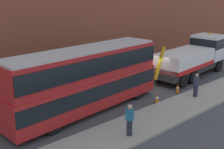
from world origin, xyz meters
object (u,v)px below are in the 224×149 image
object	(u,v)px
recovery_tow_truck	(194,57)
traffic_cone_near_bus	(157,99)
double_decker_bus	(86,77)
pedestrian_onlooker	(130,120)
pedestrian_bystander	(196,85)
traffic_cone_midway	(178,88)

from	to	relation	value
recovery_tow_truck	traffic_cone_near_bus	world-z (taller)	recovery_tow_truck
traffic_cone_near_bus	double_decker_bus	bearing A→B (deg)	153.35
double_decker_bus	traffic_cone_near_bus	xyz separation A→B (m)	(4.35, -2.18, -1.89)
double_decker_bus	traffic_cone_near_bus	size ratio (longest dim) A/B	15.53
double_decker_bus	recovery_tow_truck	bearing A→B (deg)	-4.93
pedestrian_onlooker	pedestrian_bystander	bearing A→B (deg)	-25.94
double_decker_bus	pedestrian_bystander	size ratio (longest dim) A/B	6.54
recovery_tow_truck	pedestrian_bystander	bearing A→B (deg)	-150.32
recovery_tow_truck	traffic_cone_midway	distance (m)	5.46
pedestrian_onlooker	traffic_cone_midway	world-z (taller)	pedestrian_onlooker
pedestrian_bystander	traffic_cone_midway	size ratio (longest dim) A/B	2.38
traffic_cone_midway	recovery_tow_truck	bearing A→B (deg)	21.07
pedestrian_onlooker	pedestrian_bystander	world-z (taller)	same
double_decker_bus	traffic_cone_midway	size ratio (longest dim) A/B	15.53
pedestrian_bystander	traffic_cone_near_bus	xyz separation A→B (m)	(-2.77, 1.21, -0.64)
recovery_tow_truck	traffic_cone_near_bus	distance (m)	8.14
traffic_cone_near_bus	traffic_cone_midway	world-z (taller)	same
double_decker_bus	pedestrian_onlooker	xyz separation A→B (m)	(-0.37, -4.29, -1.25)
double_decker_bus	pedestrian_bystander	distance (m)	7.98
pedestrian_bystander	traffic_cone_near_bus	size ratio (longest dim) A/B	2.38
pedestrian_onlooker	traffic_cone_midway	distance (m)	7.91
double_decker_bus	traffic_cone_midway	bearing A→B (deg)	-19.68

